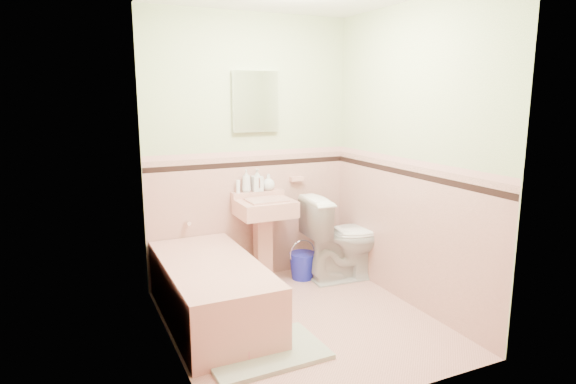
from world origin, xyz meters
name	(u,v)px	position (x,y,z in m)	size (l,w,h in m)	color
floor	(301,321)	(0.00, 0.00, 0.00)	(2.20, 2.20, 0.00)	#D59B8B
wall_back	(250,150)	(0.00, 1.10, 1.25)	(2.50, 2.50, 0.00)	beige
wall_front	(393,191)	(0.00, -1.10, 1.25)	(2.50, 2.50, 0.00)	beige
wall_left	(166,174)	(-1.00, 0.00, 1.25)	(2.50, 2.50, 0.00)	beige
wall_right	(410,158)	(1.00, 0.00, 1.25)	(2.50, 2.50, 0.00)	beige
wainscot_back	(251,217)	(0.00, 1.09, 0.60)	(2.00, 2.00, 0.00)	#D8A091
wainscot_front	(387,302)	(0.00, -1.09, 0.60)	(2.00, 2.00, 0.00)	#D8A091
wainscot_left	(173,267)	(-0.99, 0.00, 0.60)	(2.20, 2.20, 0.00)	#D8A091
wainscot_right	(405,234)	(0.99, 0.00, 0.60)	(2.20, 2.20, 0.00)	#D8A091
accent_back	(251,164)	(0.00, 1.08, 1.12)	(2.00, 2.00, 0.00)	black
accent_front	(390,213)	(0.00, -1.08, 1.12)	(2.00, 2.00, 0.00)	black
accent_left	(170,193)	(-0.98, 0.00, 1.12)	(2.20, 2.20, 0.00)	black
accent_right	(408,173)	(0.98, 0.00, 1.12)	(2.20, 2.20, 0.00)	black
cap_back	(251,154)	(0.00, 1.08, 1.22)	(2.00, 2.00, 0.00)	#D59B92
cap_front	(391,195)	(0.00, -1.08, 1.22)	(2.00, 2.00, 0.00)	#D59B92
cap_left	(169,178)	(-0.98, 0.00, 1.22)	(2.20, 2.20, 0.00)	#D59B92
cap_right	(408,162)	(0.98, 0.00, 1.22)	(2.20, 2.20, 0.00)	#D59B92
bathtub	(212,293)	(-0.63, 0.33, 0.23)	(0.70, 1.50, 0.45)	tan
tub_faucet	(188,222)	(-0.63, 1.05, 0.63)	(0.04, 0.04, 0.12)	silver
sink	(265,242)	(0.05, 0.86, 0.40)	(0.51, 0.48, 0.81)	tan
sink_faucet	(259,183)	(0.05, 1.00, 0.95)	(0.02, 0.02, 0.10)	silver
medicine_cabinet	(255,102)	(0.05, 1.07, 1.70)	(0.45, 0.04, 0.56)	white
soap_dish	(297,179)	(0.47, 1.06, 0.95)	(0.13, 0.08, 0.04)	tan
soap_bottle_left	(246,181)	(-0.06, 1.04, 0.97)	(0.08, 0.08, 0.21)	#B2B2B2
soap_bottle_mid	(257,180)	(0.05, 1.04, 0.97)	(0.10, 0.10, 0.21)	#B2B2B2
soap_bottle_right	(268,182)	(0.16, 1.04, 0.94)	(0.12, 0.12, 0.16)	#B2B2B2
tube	(238,186)	(-0.15, 1.04, 0.92)	(0.04, 0.04, 0.12)	white
toilet	(346,237)	(0.80, 0.65, 0.42)	(0.47, 0.82, 0.83)	white
bucket	(302,266)	(0.42, 0.83, 0.13)	(0.26, 0.26, 0.26)	#1A20A9
bath_mat	(265,352)	(-0.45, -0.35, 0.02)	(0.81, 0.54, 0.03)	#99A287
shoe	(254,350)	(-0.54, -0.36, 0.06)	(0.15, 0.07, 0.06)	#BF1E59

